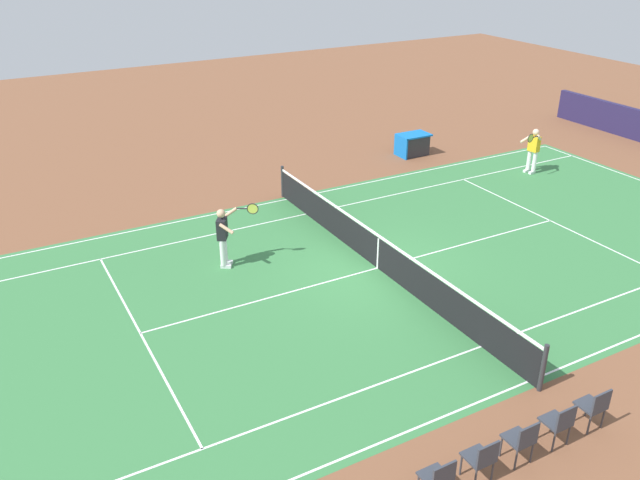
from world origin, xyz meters
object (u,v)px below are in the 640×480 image
object	(u,v)px
spectator_chair_2	(522,439)
spectator_chair_4	(439,478)
tennis_player_far	(533,149)
spectator_chair_3	(482,458)
spectator_chair_1	(560,422)
tennis_ball	(357,249)
tennis_net	(378,252)
equipment_cart_tarped	(413,144)
tennis_player_near	(224,234)
spectator_chair_0	(595,405)

from	to	relation	value
spectator_chair_2	spectator_chair_4	world-z (taller)	same
tennis_player_far	spectator_chair_2	distance (m)	15.05
spectator_chair_3	spectator_chair_1	bearing A→B (deg)	180.00
spectator_chair_4	tennis_ball	bearing A→B (deg)	-113.54
tennis_net	spectator_chair_2	size ratio (longest dim) A/B	13.30
spectator_chair_3	spectator_chair_4	world-z (taller)	same
spectator_chair_4	equipment_cart_tarped	size ratio (longest dim) A/B	0.70
tennis_player_near	equipment_cart_tarped	world-z (taller)	tennis_player_near
spectator_chair_2	spectator_chair_3	world-z (taller)	same
spectator_chair_3	spectator_chair_4	bearing A→B (deg)	0.00
tennis_ball	spectator_chair_4	xyz separation A→B (m)	(3.57, 8.19, 0.49)
tennis_net	spectator_chair_0	distance (m)	7.03
spectator_chair_1	equipment_cart_tarped	xyz separation A→B (m)	(-7.28, -14.28, -0.08)
spectator_chair_0	spectator_chair_2	world-z (taller)	same
spectator_chair_0	tennis_player_near	bearing A→B (deg)	-68.89
tennis_player_far	spectator_chair_4	distance (m)	16.36
spectator_chair_2	tennis_player_far	bearing A→B (deg)	-135.67
spectator_chair_2	tennis_player_near	bearing A→B (deg)	-79.09
tennis_ball	tennis_player_near	bearing A→B (deg)	-14.78
tennis_net	spectator_chair_4	xyz separation A→B (m)	(3.51, 7.03, 0.03)
spectator_chair_4	spectator_chair_2	bearing A→B (deg)	180.00
tennis_ball	spectator_chair_0	distance (m)	8.20
spectator_chair_3	tennis_net	bearing A→B (deg)	-110.53
tennis_net	tennis_player_near	world-z (taller)	tennis_player_near
tennis_player_near	spectator_chair_2	xyz separation A→B (m)	(-1.76, 9.13, -0.41)
tennis_net	equipment_cart_tarped	distance (m)	9.68
tennis_player_far	spectator_chair_4	size ratio (longest dim) A/B	1.93
tennis_player_far	spectator_chair_3	bearing A→B (deg)	42.07
tennis_player_near	spectator_chair_0	world-z (taller)	tennis_player_near
spectator_chair_0	spectator_chair_2	bearing A→B (deg)	0.00
tennis_player_near	spectator_chair_1	world-z (taller)	tennis_player_near
tennis_player_near	spectator_chair_3	distance (m)	9.18
tennis_ball	spectator_chair_0	bearing A→B (deg)	89.73
tennis_player_far	spectator_chair_2	xyz separation A→B (m)	(10.76, 10.51, -0.41)
tennis_ball	tennis_player_far	bearing A→B (deg)	-165.47
tennis_net	tennis_ball	distance (m)	1.25
spectator_chair_3	equipment_cart_tarped	distance (m)	16.90
spectator_chair_4	tennis_net	bearing A→B (deg)	-116.57
tennis_player_near	spectator_chair_3	xyz separation A→B (m)	(-0.88, 9.13, -0.41)
spectator_chair_0	spectator_chair_3	world-z (taller)	same
tennis_net	tennis_player_near	bearing A→B (deg)	-30.95
spectator_chair_1	equipment_cart_tarped	world-z (taller)	spectator_chair_1
tennis_player_near	spectator_chair_0	distance (m)	9.79
tennis_player_near	equipment_cart_tarped	xyz separation A→B (m)	(-9.92, -5.15, -0.49)
tennis_player_far	spectator_chair_2	size ratio (longest dim) A/B	1.93
tennis_net	spectator_chair_3	distance (m)	7.50
spectator_chair_0	equipment_cart_tarped	size ratio (longest dim) A/B	0.70
tennis_player_far	spectator_chair_1	bearing A→B (deg)	46.78
tennis_net	equipment_cart_tarped	xyz separation A→B (m)	(-6.41, -7.25, -0.05)
tennis_player_near	spectator_chair_3	bearing A→B (deg)	95.49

